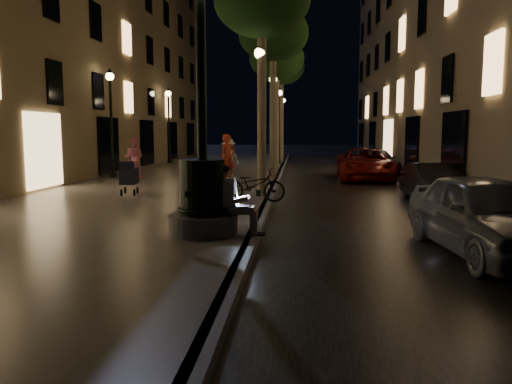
# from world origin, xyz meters

# --- Properties ---
(ground) EXTENTS (120.00, 120.00, 0.00)m
(ground) POSITION_xyz_m (0.00, 15.00, 0.00)
(ground) COLOR black
(ground) RESTS_ON ground
(cobble_lane) EXTENTS (6.00, 45.00, 0.02)m
(cobble_lane) POSITION_xyz_m (3.00, 15.00, 0.01)
(cobble_lane) COLOR black
(cobble_lane) RESTS_ON ground
(promenade) EXTENTS (8.00, 45.00, 0.20)m
(promenade) POSITION_xyz_m (-4.00, 15.00, 0.10)
(promenade) COLOR slate
(promenade) RESTS_ON ground
(curb_strip) EXTENTS (0.25, 45.00, 0.20)m
(curb_strip) POSITION_xyz_m (0.00, 15.00, 0.10)
(curb_strip) COLOR #59595B
(curb_strip) RESTS_ON ground
(building_right) EXTENTS (8.00, 36.00, 15.00)m
(building_right) POSITION_xyz_m (10.00, 18.00, 7.50)
(building_right) COLOR #7E6D4F
(building_right) RESTS_ON ground
(building_left) EXTENTS (8.00, 36.00, 15.00)m
(building_left) POSITION_xyz_m (-12.00, 18.00, 7.50)
(building_left) COLOR #7E6D4F
(building_left) RESTS_ON ground
(fountain_lamppost) EXTENTS (1.40, 1.40, 5.21)m
(fountain_lamppost) POSITION_xyz_m (-1.00, 2.00, 1.21)
(fountain_lamppost) COLOR #59595B
(fountain_lamppost) RESTS_ON promenade
(seated_man_laptop) EXTENTS (1.02, 0.34, 1.39)m
(seated_man_laptop) POSITION_xyz_m (-0.39, 2.00, 0.93)
(seated_man_laptop) COLOR tan
(seated_man_laptop) RESTS_ON promenade
(tree_near) EXTENTS (3.00, 3.00, 7.30)m
(tree_near) POSITION_xyz_m (-0.25, 8.00, 6.24)
(tree_near) COLOR #6B604C
(tree_near) RESTS_ON promenade
(tree_second) EXTENTS (3.00, 3.00, 7.40)m
(tree_second) POSITION_xyz_m (-0.20, 14.00, 6.33)
(tree_second) COLOR #6B604C
(tree_second) RESTS_ON promenade
(tree_third) EXTENTS (3.00, 3.00, 7.20)m
(tree_third) POSITION_xyz_m (-0.30, 20.00, 6.14)
(tree_third) COLOR #6B604C
(tree_third) RESTS_ON promenade
(tree_far) EXTENTS (3.00, 3.00, 7.50)m
(tree_far) POSITION_xyz_m (-0.22, 26.00, 6.43)
(tree_far) COLOR #6B604C
(tree_far) RESTS_ON promenade
(lamp_curb_a) EXTENTS (0.36, 0.36, 4.81)m
(lamp_curb_a) POSITION_xyz_m (-0.30, 8.00, 3.24)
(lamp_curb_a) COLOR black
(lamp_curb_a) RESTS_ON promenade
(lamp_curb_b) EXTENTS (0.36, 0.36, 4.81)m
(lamp_curb_b) POSITION_xyz_m (-0.30, 16.00, 3.24)
(lamp_curb_b) COLOR black
(lamp_curb_b) RESTS_ON promenade
(lamp_curb_c) EXTENTS (0.36, 0.36, 4.81)m
(lamp_curb_c) POSITION_xyz_m (-0.30, 24.00, 3.24)
(lamp_curb_c) COLOR black
(lamp_curb_c) RESTS_ON promenade
(lamp_curb_d) EXTENTS (0.36, 0.36, 4.81)m
(lamp_curb_d) POSITION_xyz_m (-0.30, 32.00, 3.24)
(lamp_curb_d) COLOR black
(lamp_curb_d) RESTS_ON promenade
(lamp_left_b) EXTENTS (0.36, 0.36, 4.81)m
(lamp_left_b) POSITION_xyz_m (-7.40, 14.00, 3.24)
(lamp_left_b) COLOR black
(lamp_left_b) RESTS_ON promenade
(lamp_left_c) EXTENTS (0.36, 0.36, 4.81)m
(lamp_left_c) POSITION_xyz_m (-7.40, 24.00, 3.24)
(lamp_left_c) COLOR black
(lamp_left_c) RESTS_ON promenade
(stroller) EXTENTS (0.64, 1.21, 1.22)m
(stroller) POSITION_xyz_m (-4.55, 7.92, 0.81)
(stroller) COLOR black
(stroller) RESTS_ON promenade
(car_front) EXTENTS (2.19, 4.54, 1.50)m
(car_front) POSITION_xyz_m (4.33, 1.50, 0.75)
(car_front) COLOR #94979B
(car_front) RESTS_ON ground
(car_second) EXTENTS (1.44, 3.83, 1.25)m
(car_second) POSITION_xyz_m (5.20, 8.30, 0.62)
(car_second) COLOR black
(car_second) RESTS_ON ground
(car_third) EXTENTS (2.64, 5.36, 1.46)m
(car_third) POSITION_xyz_m (4.00, 15.62, 0.73)
(car_third) COLOR maroon
(car_third) RESTS_ON ground
(car_rear) EXTENTS (2.18, 4.64, 1.31)m
(car_rear) POSITION_xyz_m (4.99, 19.00, 0.65)
(car_rear) COLOR #2D2C31
(car_rear) RESTS_ON ground
(pedestrian_red) EXTENTS (0.84, 0.81, 1.95)m
(pedestrian_red) POSITION_xyz_m (-1.92, 12.12, 1.17)
(pedestrian_red) COLOR #B43624
(pedestrian_red) RESTS_ON promenade
(pedestrian_pink) EXTENTS (0.91, 0.72, 1.79)m
(pedestrian_pink) POSITION_xyz_m (-6.27, 13.54, 1.10)
(pedestrian_pink) COLOR pink
(pedestrian_pink) RESTS_ON promenade
(pedestrian_white) EXTENTS (1.27, 1.21, 1.73)m
(pedestrian_white) POSITION_xyz_m (-2.21, 14.42, 1.06)
(pedestrian_white) COLOR white
(pedestrian_white) RESTS_ON promenade
(bicycle) EXTENTS (1.95, 0.88, 0.99)m
(bicycle) POSITION_xyz_m (-0.40, 6.69, 0.70)
(bicycle) COLOR black
(bicycle) RESTS_ON promenade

